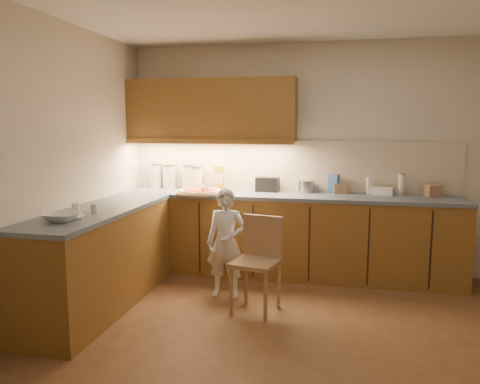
{
  "coord_description": "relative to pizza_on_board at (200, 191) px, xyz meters",
  "views": [
    {
      "loc": [
        0.2,
        -3.42,
        1.66
      ],
      "look_at": [
        -0.8,
        1.2,
        1.0
      ],
      "focal_mm": 35.0,
      "sensor_mm": 36.0,
      "label": 1
    }
  ],
  "objects": [
    {
      "name": "tall_jar",
      "position": [
        2.18,
        0.36,
        0.1
      ],
      "size": [
        0.08,
        0.08,
        0.24
      ],
      "rotation": [
        0.0,
        0.0,
        0.42
      ],
      "color": "white",
      "rests_on": "l_counter"
    },
    {
      "name": "dough_cloth",
      "position": [
        -0.65,
        -1.58,
        -0.01
      ],
      "size": [
        0.32,
        0.29,
        0.02
      ],
      "primitive_type": "cube",
      "rotation": [
        0.0,
        0.0,
        0.43
      ],
      "color": "silver",
      "rests_on": "l_counter"
    },
    {
      "name": "oil_jug",
      "position": [
        0.15,
        0.28,
        0.14
      ],
      "size": [
        0.12,
        0.09,
        0.35
      ],
      "rotation": [
        0.0,
        0.0,
        0.04
      ],
      "color": "gold",
      "rests_on": "l_counter"
    },
    {
      "name": "spice_jar_b",
      "position": [
        -0.55,
        -1.33,
        0.02
      ],
      "size": [
        0.08,
        0.08,
        0.08
      ],
      "primitive_type": "cylinder",
      "rotation": [
        0.0,
        0.0,
        0.39
      ],
      "color": "silver",
      "rests_on": "l_counter"
    },
    {
      "name": "blue_box",
      "position": [
        1.46,
        0.36,
        0.08
      ],
      "size": [
        0.12,
        0.11,
        0.21
      ],
      "primitive_type": "cube",
      "rotation": [
        0.0,
        0.0,
        -0.36
      ],
      "color": "#355BA0",
      "rests_on": "l_counter"
    },
    {
      "name": "backsplash",
      "position": [
        0.96,
        0.45,
        0.27
      ],
      "size": [
        3.75,
        0.02,
        0.58
      ],
      "primitive_type": "cube",
      "color": "beige",
      "rests_on": "l_counter"
    },
    {
      "name": "child",
      "position": [
        0.46,
        -0.64,
        -0.41
      ],
      "size": [
        0.39,
        0.26,
        1.07
      ],
      "primitive_type": "imported",
      "rotation": [
        0.0,
        0.0,
        -0.01
      ],
      "color": "silver",
      "rests_on": "ground"
    },
    {
      "name": "canister_d",
      "position": [
        -0.15,
        0.35,
        0.12
      ],
      "size": [
        0.17,
        0.17,
        0.28
      ],
      "rotation": [
        0.0,
        0.0,
        0.02
      ],
      "color": "white",
      "rests_on": "l_counter"
    },
    {
      "name": "card_box_b",
      "position": [
        2.51,
        0.33,
        0.04
      ],
      "size": [
        0.2,
        0.17,
        0.13
      ],
      "primitive_type": "cube",
      "rotation": [
        0.0,
        0.0,
        0.35
      ],
      "color": "#A77F5A",
      "rests_on": "l_counter"
    },
    {
      "name": "white_bottle",
      "position": [
        1.85,
        0.37,
        0.07
      ],
      "size": [
        0.08,
        0.08,
        0.18
      ],
      "primitive_type": "cube",
      "rotation": [
        0.0,
        0.0,
        0.38
      ],
      "color": "silver",
      "rests_on": "l_counter"
    },
    {
      "name": "flat_pack",
      "position": [
        1.99,
        0.34,
        0.02
      ],
      "size": [
        0.23,
        0.18,
        0.08
      ],
      "primitive_type": "cube",
      "rotation": [
        0.0,
        0.0,
        -0.18
      ],
      "color": "white",
      "rests_on": "l_counter"
    },
    {
      "name": "toaster",
      "position": [
        0.71,
        0.32,
        0.06
      ],
      "size": [
        0.27,
        0.17,
        0.17
      ],
      "rotation": [
        0.0,
        0.0,
        -0.09
      ],
      "color": "black",
      "rests_on": "l_counter"
    },
    {
      "name": "room",
      "position": [
        1.33,
        -1.54,
        0.73
      ],
      "size": [
        4.54,
        4.5,
        2.62
      ],
      "color": "brown",
      "rests_on": "ground"
    },
    {
      "name": "spice_jar_a",
      "position": [
        -0.69,
        -1.39,
        0.02
      ],
      "size": [
        0.07,
        0.07,
        0.09
      ],
      "primitive_type": "cylinder",
      "rotation": [
        0.0,
        0.0,
        0.15
      ],
      "color": "white",
      "rests_on": "l_counter"
    },
    {
      "name": "wooden_chair",
      "position": [
        0.82,
        -0.9,
        -0.45
      ],
      "size": [
        0.46,
        0.46,
        0.86
      ],
      "rotation": [
        0.0,
        0.0,
        -0.22
      ],
      "color": "#A58057",
      "rests_on": "ground"
    },
    {
      "name": "card_box_a",
      "position": [
        1.53,
        0.35,
        0.03
      ],
      "size": [
        0.17,
        0.14,
        0.11
      ],
      "primitive_type": "cube",
      "rotation": [
        0.0,
        0.0,
        0.17
      ],
      "color": "#9F7E55",
      "rests_on": "l_counter"
    },
    {
      "name": "l_counter",
      "position": [
        0.41,
        -0.29,
        -0.48
      ],
      "size": [
        3.77,
        2.62,
        0.92
      ],
      "color": "brown",
      "rests_on": "ground"
    },
    {
      "name": "mixing_bowl",
      "position": [
        -0.62,
        -1.7,
        0.01
      ],
      "size": [
        0.27,
        0.27,
        0.07
      ],
      "primitive_type": "imported",
      "rotation": [
        0.0,
        0.0,
        -0.0
      ],
      "color": "white",
      "rests_on": "l_counter"
    },
    {
      "name": "canister_b",
      "position": [
        -0.49,
        0.35,
        0.12
      ],
      "size": [
        0.17,
        0.17,
        0.29
      ],
      "rotation": [
        0.0,
        0.0,
        -0.13
      ],
      "color": "silver",
      "rests_on": "l_counter"
    },
    {
      "name": "upper_cabinets",
      "position": [
        0.06,
        0.29,
        0.9
      ],
      "size": [
        1.95,
        0.36,
        0.73
      ],
      "color": "brown",
      "rests_on": "ground"
    },
    {
      "name": "canister_a",
      "position": [
        -0.66,
        0.35,
        0.13
      ],
      "size": [
        0.15,
        0.15,
        0.3
      ],
      "rotation": [
        0.0,
        0.0,
        -0.19
      ],
      "color": "beige",
      "rests_on": "l_counter"
    },
    {
      "name": "pizza_on_board",
      "position": [
        0.0,
        0.0,
        0.0
      ],
      "size": [
        0.53,
        0.53,
        0.21
      ],
      "rotation": [
        0.0,
        0.0,
        -0.29
      ],
      "color": "tan",
      "rests_on": "l_counter"
    },
    {
      "name": "canister_c",
      "position": [
        -0.24,
        0.32,
        0.13
      ],
      "size": [
        0.16,
        0.16,
        0.3
      ],
      "rotation": [
        0.0,
        0.0,
        -0.24
      ],
      "color": "silver",
      "rests_on": "l_counter"
    },
    {
      "name": "steel_pot",
      "position": [
        1.15,
        0.34,
        0.05
      ],
      "size": [
        0.18,
        0.18,
        0.14
      ],
      "color": "#A4A4A9",
      "rests_on": "l_counter"
    }
  ]
}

